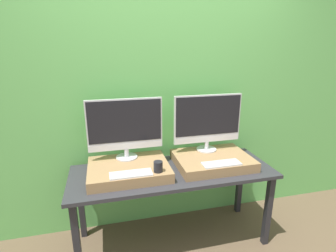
# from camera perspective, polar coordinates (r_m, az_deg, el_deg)

# --- Properties ---
(wall_back) EXTENTS (8.00, 0.04, 2.60)m
(wall_back) POSITION_cam_1_polar(r_m,az_deg,el_deg) (2.43, -1.21, 7.03)
(wall_back) COLOR #66B75B
(wall_back) RESTS_ON ground_plane
(workbench) EXTENTS (1.72, 0.62, 0.71)m
(workbench) POSITION_cam_1_polar(r_m,az_deg,el_deg) (2.30, 1.07, -11.33)
(workbench) COLOR #2D2D33
(workbench) RESTS_ON ground_plane
(wooden_riser_left) EXTENTS (0.65, 0.50, 0.08)m
(wooden_riser_left) POSITION_cam_1_polar(r_m,az_deg,el_deg) (2.21, -8.54, -9.32)
(wooden_riser_left) COLOR #99754C
(wooden_riser_left) RESTS_ON workbench
(monitor_left) EXTENTS (0.63, 0.18, 0.52)m
(monitor_left) POSITION_cam_1_polar(r_m,az_deg,el_deg) (2.23, -9.29, -0.14)
(monitor_left) COLOR silver
(monitor_left) RESTS_ON wooden_riser_left
(keyboard_left) EXTENTS (0.32, 0.12, 0.01)m
(keyboard_left) POSITION_cam_1_polar(r_m,az_deg,el_deg) (2.03, -8.06, -10.27)
(keyboard_left) COLOR silver
(keyboard_left) RESTS_ON wooden_riser_left
(mug) EXTENTS (0.07, 0.07, 0.08)m
(mug) POSITION_cam_1_polar(r_m,az_deg,el_deg) (2.04, -2.17, -8.83)
(mug) COLOR black
(mug) RESTS_ON wooden_riser_left
(wooden_riser_right) EXTENTS (0.65, 0.50, 0.08)m
(wooden_riser_right) POSITION_cam_1_polar(r_m,az_deg,el_deg) (2.38, 9.64, -7.35)
(wooden_riser_right) COLOR #99754C
(wooden_riser_right) RESTS_ON workbench
(monitor_right) EXTENTS (0.63, 0.18, 0.52)m
(monitor_right) POSITION_cam_1_polar(r_m,az_deg,el_deg) (2.40, 8.64, 1.14)
(monitor_right) COLOR silver
(monitor_right) RESTS_ON wooden_riser_right
(keyboard_right) EXTENTS (0.32, 0.12, 0.01)m
(keyboard_right) POSITION_cam_1_polar(r_m,az_deg,el_deg) (2.22, 11.56, -8.01)
(keyboard_right) COLOR silver
(keyboard_right) RESTS_ON wooden_riser_right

